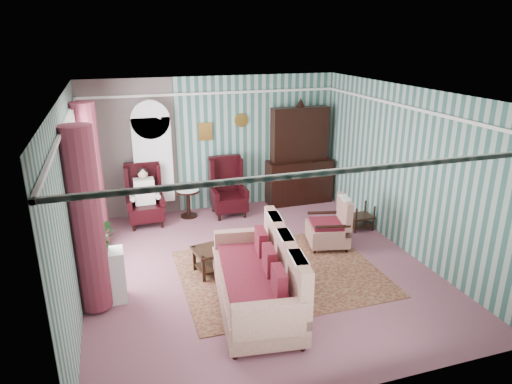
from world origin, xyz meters
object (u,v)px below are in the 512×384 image
object	(u,v)px
dresser_hutch	(300,153)
plant_stand	(106,277)
coffee_table	(222,258)
nest_table	(360,216)
floral_armchair	(328,222)
round_side_table	(188,203)
wingback_right	(228,187)
wingback_left	(145,196)
seated_woman	(145,197)
sofa	(255,276)
bookcase	(153,166)

from	to	relation	value
dresser_hutch	plant_stand	xyz separation A→B (m)	(-4.30, -3.02, -0.78)
coffee_table	nest_table	bearing A→B (deg)	15.07
floral_armchair	coffee_table	world-z (taller)	floral_armchair
round_side_table	floral_armchair	bearing A→B (deg)	-45.45
floral_armchair	wingback_right	bearing A→B (deg)	45.71
wingback_left	plant_stand	bearing A→B (deg)	-106.22
wingback_right	nest_table	world-z (taller)	wingback_right
floral_armchair	dresser_hutch	bearing A→B (deg)	2.85
dresser_hutch	seated_woman	bearing A→B (deg)	-175.59
dresser_hutch	floral_armchair	distance (m)	2.48
wingback_left	sofa	size ratio (longest dim) A/B	0.55
nest_table	floral_armchair	world-z (taller)	floral_armchair
nest_table	plant_stand	xyz separation A→B (m)	(-4.87, -1.20, 0.13)
wingback_left	seated_woman	distance (m)	0.04
wingback_left	seated_woman	world-z (taller)	wingback_left
seated_woman	sofa	size ratio (longest dim) A/B	0.52
wingback_left	round_side_table	world-z (taller)	wingback_left
bookcase	dresser_hutch	xyz separation A→B (m)	(3.25, -0.12, 0.06)
dresser_hutch	nest_table	world-z (taller)	dresser_hutch
seated_woman	coffee_table	xyz separation A→B (m)	(1.02, -2.37, -0.37)
wingback_left	coffee_table	bearing A→B (deg)	-66.72
bookcase	seated_woman	bearing A→B (deg)	-122.66
wingback_left	seated_woman	size ratio (longest dim) A/B	1.06
sofa	seated_woman	bearing A→B (deg)	26.15
dresser_hutch	seated_woman	size ratio (longest dim) A/B	2.00
nest_table	sofa	distance (m)	3.53
bookcase	round_side_table	xyz separation A→B (m)	(0.65, -0.24, -0.82)
bookcase	wingback_right	xyz separation A→B (m)	(1.50, -0.39, -0.50)
bookcase	floral_armchair	bearing A→B (deg)	-40.94
floral_armchair	bookcase	bearing A→B (deg)	61.94
nest_table	floral_armchair	bearing A→B (deg)	-152.13
nest_table	sofa	xyz separation A→B (m)	(-2.87, -2.05, 0.25)
wingback_left	bookcase	bearing A→B (deg)	57.34
dresser_hutch	wingback_left	bearing A→B (deg)	-175.59
plant_stand	floral_armchair	size ratio (longest dim) A/B	0.84
floral_armchair	coffee_table	xyz separation A→B (m)	(-2.07, -0.30, -0.26)
round_side_table	bookcase	bearing A→B (deg)	159.73
bookcase	sofa	bearing A→B (deg)	-76.59
wingback_right	coffee_table	bearing A→B (deg)	-107.10
wingback_left	floral_armchair	size ratio (longest dim) A/B	1.31
dresser_hutch	seated_woman	xyz separation A→B (m)	(-3.50, -0.27, -0.59)
dresser_hutch	wingback_right	bearing A→B (deg)	-171.23
bookcase	wingback_right	distance (m)	1.63
seated_woman	round_side_table	bearing A→B (deg)	9.46
floral_armchair	nest_table	bearing A→B (deg)	-49.25
round_side_table	plant_stand	xyz separation A→B (m)	(-1.70, -2.90, 0.10)
dresser_hutch	wingback_left	distance (m)	3.55
nest_table	seated_woman	bearing A→B (deg)	159.15
coffee_table	wingback_right	bearing A→B (deg)	72.90
sofa	coffee_table	bearing A→B (deg)	16.05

